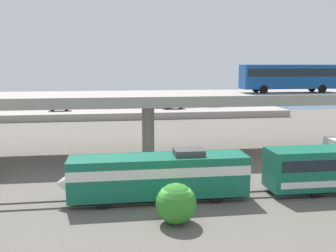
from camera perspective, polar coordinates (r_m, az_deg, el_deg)
The scene contains 16 objects.
ground_plane at distance 27.52m, azimuth 0.81°, elevation -14.03°, with size 260.00×260.00×0.00m, color #605B54.
rail_strip_near at distance 30.47m, azimuth -0.15°, elevation -11.52°, with size 110.00×0.12×0.12m, color #59544C.
rail_strip_far at distance 31.87m, azimuth -0.53°, elevation -10.56°, with size 110.00×0.12×0.12m, color #59544C.
train_locomotive at distance 30.35m, azimuth -2.74°, elevation -7.36°, with size 15.25×3.04×4.18m.
highway_overpass at distance 45.31m, azimuth -3.07°, elevation 4.05°, with size 96.00×10.18×7.45m.
transit_bus_on_overpass at distance 48.61m, azimuth 17.95°, elevation 7.27°, with size 12.00×2.68×3.40m.
pier_parking_lot at distance 80.69m, azimuth -5.21°, elevation 2.08°, with size 64.56×13.25×1.37m, color #9E998E.
parked_car_0 at distance 84.22m, azimuth 3.11°, elevation 3.41°, with size 4.07×1.93×1.50m.
parked_car_1 at distance 83.08m, azimuth -8.61°, elevation 3.23°, with size 4.16×1.98×1.50m.
parked_car_2 at distance 85.38m, azimuth 6.80°, elevation 3.44°, with size 4.23×2.00×1.50m.
parked_car_3 at distance 80.63m, azimuth 0.93°, elevation 3.15°, with size 4.57×1.95×1.50m.
parked_car_4 at distance 80.25m, azimuth -16.15°, elevation 2.75°, with size 4.56×1.90×1.50m.
parked_car_5 at distance 82.50m, azimuth -0.88°, elevation 3.30°, with size 4.08×1.84×1.50m.
parked_car_6 at distance 86.40m, azimuth -22.52°, elevation 2.86°, with size 4.60×1.88×1.50m.
harbor_water at distance 103.60m, azimuth -5.85°, elevation 3.31°, with size 140.00×36.00×0.01m, color #2D5170.
shrub_right at distance 26.47m, azimuth 1.24°, elevation -11.68°, with size 2.84×2.84×2.84m, color #30812A.
Camera 1 is at (-3.91, -24.94, 10.95)m, focal length 40.15 mm.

